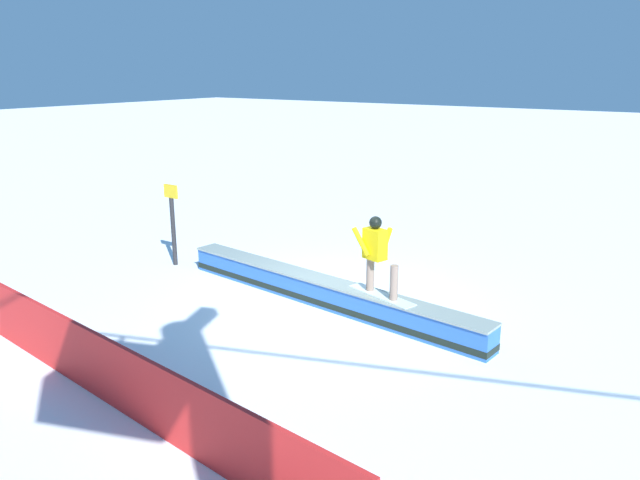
# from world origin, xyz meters

# --- Properties ---
(ground_plane) EXTENTS (120.00, 120.00, 0.00)m
(ground_plane) POSITION_xyz_m (0.00, 0.00, 0.00)
(ground_plane) COLOR white
(grind_box) EXTENTS (6.91, 1.25, 0.51)m
(grind_box) POSITION_xyz_m (0.00, 0.00, 0.23)
(grind_box) COLOR blue
(grind_box) RESTS_ON ground_plane
(snowboarder) EXTENTS (1.44, 0.68, 1.38)m
(snowboarder) POSITION_xyz_m (-1.19, 0.11, 1.26)
(snowboarder) COLOR silver
(snowboarder) RESTS_ON grind_box
(safety_fence) EXTENTS (7.96, 0.94, 0.97)m
(safety_fence) POSITION_xyz_m (0.00, 4.60, 0.48)
(safety_fence) COLOR red
(safety_fence) RESTS_ON ground_plane
(trail_marker) EXTENTS (0.40, 0.10, 1.85)m
(trail_marker) POSITION_xyz_m (4.15, -0.12, 0.99)
(trail_marker) COLOR #262628
(trail_marker) RESTS_ON ground_plane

